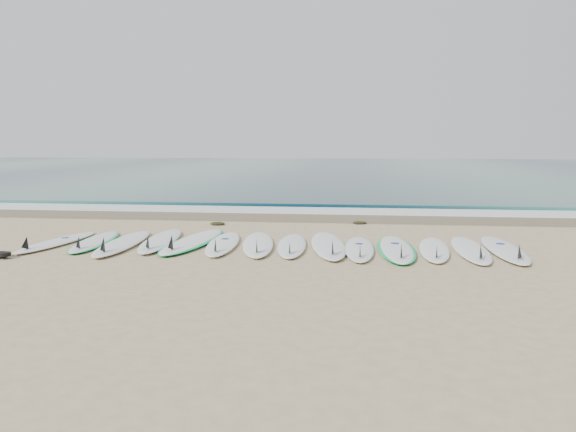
# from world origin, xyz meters

# --- Properties ---
(ground) EXTENTS (120.00, 120.00, 0.00)m
(ground) POSITION_xyz_m (0.00, 0.00, 0.00)
(ground) COLOR tan
(ocean) EXTENTS (120.00, 55.00, 0.03)m
(ocean) POSITION_xyz_m (0.00, 32.50, 0.01)
(ocean) COLOR #215154
(ocean) RESTS_ON ground
(wet_sand_band) EXTENTS (120.00, 1.80, 0.01)m
(wet_sand_band) POSITION_xyz_m (0.00, 4.10, 0.01)
(wet_sand_band) COLOR brown
(wet_sand_band) RESTS_ON ground
(foam_band) EXTENTS (120.00, 1.40, 0.04)m
(foam_band) POSITION_xyz_m (0.00, 5.50, 0.02)
(foam_band) COLOR silver
(foam_band) RESTS_ON ground
(wave_crest) EXTENTS (120.00, 1.00, 0.10)m
(wave_crest) POSITION_xyz_m (0.00, 7.00, 0.05)
(wave_crest) COLOR #215154
(wave_crest) RESTS_ON ground
(surfboard_0) EXTENTS (0.72, 2.48, 0.31)m
(surfboard_0) POSITION_xyz_m (-4.11, -0.27, 0.05)
(surfboard_0) COLOR white
(surfboard_0) RESTS_ON ground
(surfboard_1) EXTENTS (0.92, 2.50, 0.31)m
(surfboard_1) POSITION_xyz_m (-3.44, -0.07, 0.05)
(surfboard_1) COLOR silver
(surfboard_1) RESTS_ON ground
(surfboard_2) EXTENTS (0.83, 2.86, 0.36)m
(surfboard_2) POSITION_xyz_m (-2.81, -0.25, 0.06)
(surfboard_2) COLOR white
(surfboard_2) RESTS_ON ground
(surfboard_3) EXTENTS (0.91, 2.81, 0.35)m
(surfboard_3) POSITION_xyz_m (-2.21, 0.11, 0.06)
(surfboard_3) COLOR white
(surfboard_3) RESTS_ON ground
(surfboard_4) EXTENTS (0.90, 2.95, 0.37)m
(surfboard_4) POSITION_xyz_m (-1.59, 0.13, 0.05)
(surfboard_4) COLOR white
(surfboard_4) RESTS_ON ground
(surfboard_5) EXTENTS (0.80, 2.62, 0.33)m
(surfboard_5) POSITION_xyz_m (-0.96, -0.05, 0.06)
(surfboard_5) COLOR white
(surfboard_5) RESTS_ON ground
(surfboard_6) EXTENTS (0.97, 2.75, 0.35)m
(surfboard_6) POSITION_xyz_m (-0.31, -0.02, 0.06)
(surfboard_6) COLOR white
(surfboard_6) RESTS_ON ground
(surfboard_7) EXTENTS (0.70, 2.51, 0.32)m
(surfboard_7) POSITION_xyz_m (0.32, -0.06, 0.05)
(surfboard_7) COLOR white
(surfboard_7) RESTS_ON ground
(surfboard_8) EXTENTS (0.95, 2.94, 0.37)m
(surfboard_8) POSITION_xyz_m (0.98, 0.01, 0.06)
(surfboard_8) COLOR white
(surfboard_8) RESTS_ON ground
(surfboard_9) EXTENTS (0.54, 2.46, 0.31)m
(surfboard_9) POSITION_xyz_m (1.54, -0.23, 0.05)
(surfboard_9) COLOR white
(surfboard_9) RESTS_ON ground
(surfboard_10) EXTENTS (0.69, 2.70, 0.34)m
(surfboard_10) POSITION_xyz_m (2.19, -0.14, 0.05)
(surfboard_10) COLOR white
(surfboard_10) RESTS_ON ground
(surfboard_11) EXTENTS (0.72, 2.49, 0.31)m
(surfboard_11) POSITION_xyz_m (2.84, -0.13, 0.05)
(surfboard_11) COLOR white
(surfboard_11) RESTS_ON ground
(surfboard_12) EXTENTS (0.63, 2.68, 0.34)m
(surfboard_12) POSITION_xyz_m (3.46, -0.11, 0.06)
(surfboard_12) COLOR white
(surfboard_12) RESTS_ON ground
(surfboard_13) EXTENTS (0.62, 2.75, 0.35)m
(surfboard_13) POSITION_xyz_m (4.05, -0.02, 0.06)
(surfboard_13) COLOR white
(surfboard_13) RESTS_ON ground
(seaweed_near) EXTENTS (0.35, 0.27, 0.07)m
(seaweed_near) POSITION_xyz_m (-1.73, 2.62, 0.03)
(seaweed_near) COLOR black
(seaweed_near) RESTS_ON ground
(seaweed_far) EXTENTS (0.33, 0.25, 0.06)m
(seaweed_far) POSITION_xyz_m (1.55, 3.19, 0.03)
(seaweed_far) COLOR black
(seaweed_far) RESTS_ON ground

